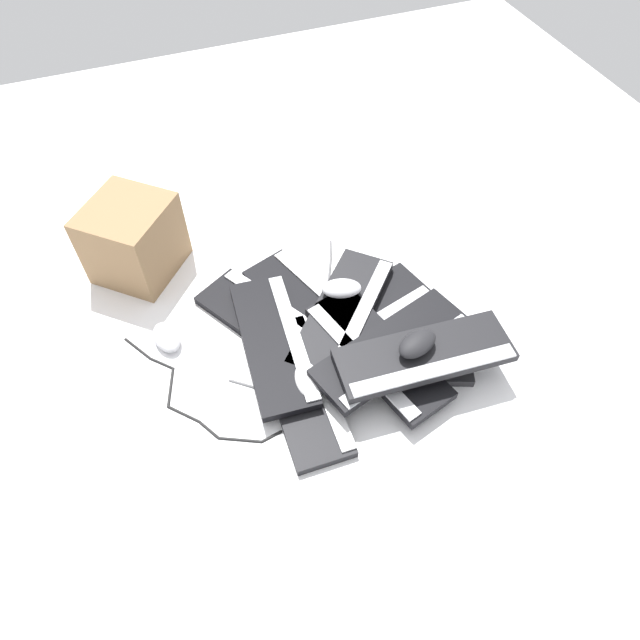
{
  "coord_description": "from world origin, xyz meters",
  "views": [
    {
      "loc": [
        -0.96,
        0.34,
        1.27
      ],
      "look_at": [
        -0.08,
        0.01,
        0.06
      ],
      "focal_mm": 32.0,
      "sensor_mm": 36.0,
      "label": 1
    }
  ],
  "objects_px": {
    "keyboard_5": "(376,352)",
    "mouse_1": "(167,337)",
    "keyboard_1": "(269,322)",
    "keyboard_2": "(301,387)",
    "mouse_2": "(417,343)",
    "keyboard_6": "(274,342)",
    "cardboard_box": "(133,239)",
    "keyboard_4": "(359,315)",
    "keyboard_0": "(309,305)",
    "mouse_3": "(308,380)",
    "keyboard_8": "(343,311)",
    "mouse_0": "(341,288)",
    "keyboard_3": "(387,358)",
    "keyboard_7": "(394,349)",
    "keyboard_9": "(425,356)"
  },
  "relations": [
    {
      "from": "keyboard_7",
      "to": "keyboard_9",
      "type": "bearing_deg",
      "value": -142.06
    },
    {
      "from": "keyboard_5",
      "to": "keyboard_0",
      "type": "bearing_deg",
      "value": 23.28
    },
    {
      "from": "keyboard_1",
      "to": "mouse_3",
      "type": "relative_size",
      "value": 4.15
    },
    {
      "from": "keyboard_9",
      "to": "mouse_3",
      "type": "relative_size",
      "value": 4.09
    },
    {
      "from": "keyboard_8",
      "to": "cardboard_box",
      "type": "height_order",
      "value": "cardboard_box"
    },
    {
      "from": "mouse_0",
      "to": "keyboard_6",
      "type": "bearing_deg",
      "value": -143.14
    },
    {
      "from": "mouse_0",
      "to": "mouse_2",
      "type": "bearing_deg",
      "value": -56.28
    },
    {
      "from": "keyboard_4",
      "to": "keyboard_9",
      "type": "bearing_deg",
      "value": -164.28
    },
    {
      "from": "keyboard_2",
      "to": "keyboard_6",
      "type": "relative_size",
      "value": 0.99
    },
    {
      "from": "keyboard_8",
      "to": "mouse_1",
      "type": "relative_size",
      "value": 3.84
    },
    {
      "from": "keyboard_0",
      "to": "mouse_1",
      "type": "distance_m",
      "value": 0.4
    },
    {
      "from": "keyboard_1",
      "to": "keyboard_2",
      "type": "distance_m",
      "value": 0.23
    },
    {
      "from": "mouse_2",
      "to": "keyboard_6",
      "type": "bearing_deg",
      "value": -52.0
    },
    {
      "from": "keyboard_5",
      "to": "keyboard_9",
      "type": "height_order",
      "value": "keyboard_9"
    },
    {
      "from": "cardboard_box",
      "to": "keyboard_4",
      "type": "bearing_deg",
      "value": -127.9
    },
    {
      "from": "keyboard_9",
      "to": "mouse_3",
      "type": "bearing_deg",
      "value": 76.59
    },
    {
      "from": "keyboard_6",
      "to": "keyboard_0",
      "type": "bearing_deg",
      "value": -52.47
    },
    {
      "from": "keyboard_1",
      "to": "keyboard_2",
      "type": "xyz_separation_m",
      "value": [
        -0.23,
        -0.01,
        0.0
      ]
    },
    {
      "from": "keyboard_2",
      "to": "mouse_2",
      "type": "xyz_separation_m",
      "value": [
        -0.06,
        -0.28,
        0.13
      ]
    },
    {
      "from": "keyboard_3",
      "to": "mouse_3",
      "type": "xyz_separation_m",
      "value": [
        -0.01,
        0.23,
        0.04
      ]
    },
    {
      "from": "keyboard_6",
      "to": "keyboard_8",
      "type": "relative_size",
      "value": 1.07
    },
    {
      "from": "keyboard_5",
      "to": "cardboard_box",
      "type": "xyz_separation_m",
      "value": [
        0.57,
        0.52,
        0.07
      ]
    },
    {
      "from": "keyboard_0",
      "to": "mouse_3",
      "type": "distance_m",
      "value": 0.28
    },
    {
      "from": "keyboard_0",
      "to": "keyboard_8",
      "type": "bearing_deg",
      "value": -137.01
    },
    {
      "from": "keyboard_1",
      "to": "keyboard_6",
      "type": "relative_size",
      "value": 1.01
    },
    {
      "from": "keyboard_5",
      "to": "mouse_1",
      "type": "height_order",
      "value": "keyboard_5"
    },
    {
      "from": "keyboard_1",
      "to": "mouse_0",
      "type": "height_order",
      "value": "mouse_0"
    },
    {
      "from": "keyboard_2",
      "to": "keyboard_4",
      "type": "height_order",
      "value": "same"
    },
    {
      "from": "keyboard_3",
      "to": "mouse_2",
      "type": "height_order",
      "value": "mouse_2"
    },
    {
      "from": "keyboard_8",
      "to": "keyboard_2",
      "type": "bearing_deg",
      "value": 132.46
    },
    {
      "from": "keyboard_1",
      "to": "keyboard_4",
      "type": "bearing_deg",
      "value": -104.59
    },
    {
      "from": "keyboard_0",
      "to": "mouse_0",
      "type": "height_order",
      "value": "mouse_0"
    },
    {
      "from": "keyboard_5",
      "to": "keyboard_6",
      "type": "height_order",
      "value": "same"
    },
    {
      "from": "mouse_0",
      "to": "keyboard_3",
      "type": "bearing_deg",
      "value": -61.5
    },
    {
      "from": "keyboard_3",
      "to": "keyboard_6",
      "type": "xyz_separation_m",
      "value": [
        0.14,
        0.27,
        0.03
      ]
    },
    {
      "from": "keyboard_4",
      "to": "keyboard_8",
      "type": "height_order",
      "value": "keyboard_8"
    },
    {
      "from": "mouse_0",
      "to": "mouse_3",
      "type": "relative_size",
      "value": 1.0
    },
    {
      "from": "mouse_1",
      "to": "keyboard_7",
      "type": "bearing_deg",
      "value": -128.99
    },
    {
      "from": "mouse_1",
      "to": "mouse_2",
      "type": "distance_m",
      "value": 0.67
    },
    {
      "from": "keyboard_7",
      "to": "keyboard_2",
      "type": "bearing_deg",
      "value": 87.36
    },
    {
      "from": "keyboard_5",
      "to": "keyboard_2",
      "type": "bearing_deg",
      "value": 93.64
    },
    {
      "from": "keyboard_8",
      "to": "mouse_2",
      "type": "height_order",
      "value": "mouse_2"
    },
    {
      "from": "keyboard_3",
      "to": "keyboard_4",
      "type": "xyz_separation_m",
      "value": [
        0.16,
        0.01,
        0.0
      ]
    },
    {
      "from": "keyboard_4",
      "to": "mouse_3",
      "type": "xyz_separation_m",
      "value": [
        -0.17,
        0.22,
        0.04
      ]
    },
    {
      "from": "keyboard_5",
      "to": "mouse_1",
      "type": "distance_m",
      "value": 0.57
    },
    {
      "from": "keyboard_7",
      "to": "keyboard_0",
      "type": "bearing_deg",
      "value": 27.56
    },
    {
      "from": "keyboard_5",
      "to": "cardboard_box",
      "type": "height_order",
      "value": "cardboard_box"
    },
    {
      "from": "keyboard_2",
      "to": "mouse_2",
      "type": "relative_size",
      "value": 4.05
    },
    {
      "from": "keyboard_9",
      "to": "mouse_3",
      "type": "distance_m",
      "value": 0.3
    },
    {
      "from": "keyboard_5",
      "to": "keyboard_4",
      "type": "bearing_deg",
      "value": -6.46
    }
  ]
}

